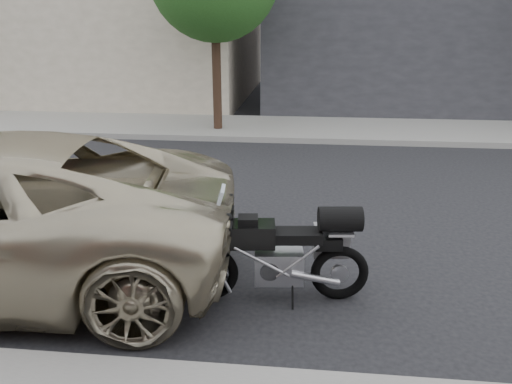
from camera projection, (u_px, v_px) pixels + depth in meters
The scene contains 4 objects.
ground at pixel (273, 215), 8.27m from camera, with size 120.00×120.00×0.00m, color black.
far_sidewalk at pixel (290, 129), 14.35m from camera, with size 44.00×3.00×0.15m, color gray.
far_building_dark at pixel (482, 6), 19.09m from camera, with size 16.00×11.00×7.00m.
motorcycle at pixel (287, 251), 5.64m from camera, with size 2.16×0.84×1.37m.
Camera 1 is at (-0.52, 7.67, 3.08)m, focal length 35.00 mm.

